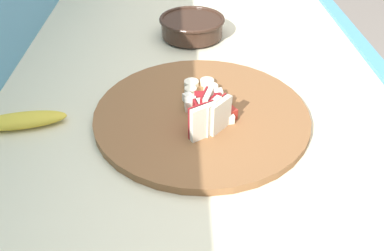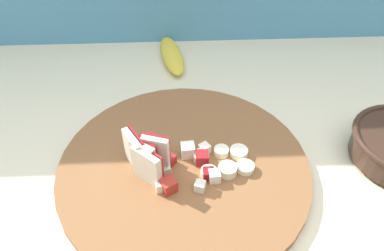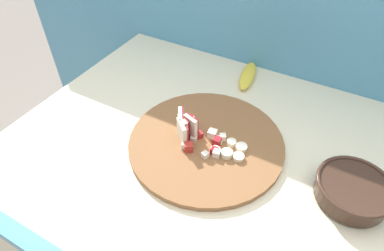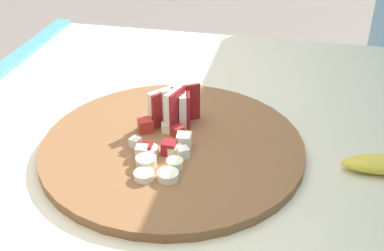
{
  "view_description": "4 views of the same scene",
  "coord_description": "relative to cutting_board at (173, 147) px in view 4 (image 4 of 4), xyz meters",
  "views": [
    {
      "loc": [
        -0.72,
        0.04,
        1.35
      ],
      "look_at": [
        -0.14,
        0.03,
        0.91
      ],
      "focal_mm": 38.01,
      "sensor_mm": 36.0,
      "label": 1
    },
    {
      "loc": [
        -0.1,
        -0.39,
        1.36
      ],
      "look_at": [
        -0.08,
        0.05,
        0.96
      ],
      "focal_mm": 34.52,
      "sensor_mm": 36.0,
      "label": 2
    },
    {
      "loc": [
        0.16,
        -0.52,
        1.51
      ],
      "look_at": [
        -0.14,
        0.01,
        0.94
      ],
      "focal_mm": 30.22,
      "sensor_mm": 36.0,
      "label": 3
    },
    {
      "loc": [
        0.54,
        0.17,
        1.33
      ],
      "look_at": [
        -0.07,
        0.04,
        0.95
      ],
      "focal_mm": 47.02,
      "sensor_mm": 36.0,
      "label": 4
    }
  ],
  "objects": [
    {
      "name": "apple_wedge_fan",
      "position": [
        -0.06,
        -0.01,
        0.04
      ],
      "size": [
        0.07,
        0.08,
        0.07
      ],
      "color": "maroon",
      "rests_on": "cutting_board"
    },
    {
      "name": "banana_slice_rows",
      "position": [
        0.06,
        -0.0,
        0.01
      ],
      "size": [
        0.1,
        0.07,
        0.01
      ],
      "color": "white",
      "rests_on": "cutting_board"
    },
    {
      "name": "cutting_board",
      "position": [
        0.0,
        0.0,
        0.0
      ],
      "size": [
        0.4,
        0.4,
        0.02
      ],
      "primitive_type": "cylinder",
      "color": "brown",
      "rests_on": "tiled_countertop"
    },
    {
      "name": "apple_dice_pile",
      "position": [
        0.01,
        -0.02,
        0.02
      ],
      "size": [
        0.1,
        0.1,
        0.02
      ],
      "color": "#EFE5CC",
      "rests_on": "cutting_board"
    }
  ]
}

